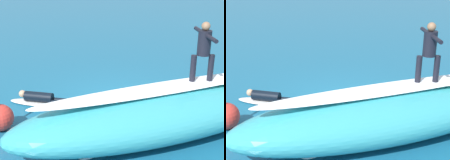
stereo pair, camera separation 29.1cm
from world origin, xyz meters
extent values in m
plane|color=#196084|center=(0.00, 0.00, 0.00)|extent=(120.00, 120.00, 0.00)
ellipsoid|color=teal|center=(-0.47, 2.31, 0.64)|extent=(8.16, 3.09, 1.28)
ellipsoid|color=white|center=(-0.47, 2.31, 1.32)|extent=(6.82, 1.53, 0.08)
ellipsoid|color=#EAE5C6|center=(-1.49, 2.20, 1.32)|extent=(2.21, 0.86, 0.07)
cylinder|color=black|center=(-1.26, 2.16, 1.70)|extent=(0.15, 0.15, 0.68)
cylinder|color=black|center=(-1.71, 2.24, 1.70)|extent=(0.15, 0.15, 0.68)
cylinder|color=black|center=(-1.49, 2.20, 2.35)|extent=(0.38, 0.38, 0.62)
sphere|color=#936B4C|center=(-1.49, 2.20, 2.76)|extent=(0.21, 0.21, 0.21)
cylinder|color=black|center=(-1.41, 2.63, 2.56)|extent=(0.19, 0.56, 0.10)
cylinder|color=black|center=(-1.56, 1.76, 2.56)|extent=(0.19, 0.56, 0.10)
ellipsoid|color=silver|center=(2.43, -0.52, 0.04)|extent=(1.93, 1.34, 0.07)
cylinder|color=black|center=(2.43, -0.52, 0.23)|extent=(0.93, 0.69, 0.31)
sphere|color=tan|center=(2.91, -0.77, 0.29)|extent=(0.22, 0.22, 0.22)
cylinder|color=black|center=(1.67, -0.22, 0.14)|extent=(0.72, 0.47, 0.14)
cylinder|color=black|center=(1.76, -0.06, 0.14)|extent=(0.72, 0.47, 0.14)
sphere|color=red|center=(3.53, 0.88, 0.36)|extent=(0.72, 0.72, 0.72)
ellipsoid|color=white|center=(1.48, 2.50, 0.07)|extent=(1.16, 1.20, 0.14)
camera|label=1|loc=(2.90, 9.45, 4.48)|focal=55.27mm
camera|label=2|loc=(2.61, 9.52, 4.48)|focal=55.27mm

